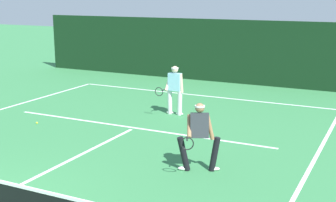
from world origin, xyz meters
name	(u,v)px	position (x,y,z in m)	size (l,w,h in m)	color
court_line_baseline_far	(199,95)	(0.00, 11.70, 0.00)	(10.74, 0.10, 0.01)	white
court_line_service	(134,128)	(0.00, 6.59, 0.00)	(8.75, 0.10, 0.01)	white
court_line_centre	(63,164)	(0.00, 3.20, 0.00)	(0.10, 6.40, 0.01)	white
player_near	(199,134)	(3.09, 4.24, 0.88)	(0.96, 0.99, 1.60)	black
player_far	(175,88)	(0.40, 8.58, 0.91)	(0.75, 0.83, 1.64)	silver
tennis_ball	(37,123)	(-2.96, 5.62, 0.03)	(0.07, 0.07, 0.07)	#D1E033
back_fence_windscreen	(226,51)	(0.00, 14.83, 1.42)	(19.60, 0.12, 2.84)	black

